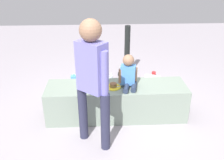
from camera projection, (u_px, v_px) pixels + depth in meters
ground_plane at (116, 115)px, 3.86m from camera, size 12.00×12.00×0.00m
concrete_ledge at (116, 101)px, 3.75m from camera, size 2.06×0.56×0.51m
child_seated at (128, 73)px, 3.53m from camera, size 0.28×0.34×0.48m
adult_standing at (92, 75)px, 2.86m from camera, size 0.40×0.36×1.62m
cake_plate at (113, 86)px, 3.59m from camera, size 0.22×0.22×0.07m
gift_bag at (77, 82)px, 4.57m from camera, size 0.19×0.10×0.32m
railing_post at (127, 58)px, 5.02m from camera, size 0.36×0.36×1.04m
water_bottle_near_gift at (111, 79)px, 4.77m from camera, size 0.06×0.06×0.23m
party_cup_red at (154, 74)px, 5.10m from camera, size 0.08×0.08×0.11m
cake_box_white at (152, 81)px, 4.80m from camera, size 0.38×0.38×0.13m
handbag_black_leather at (100, 89)px, 4.39m from camera, size 0.31×0.11×0.34m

